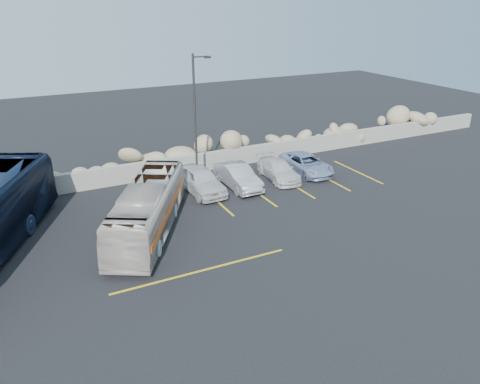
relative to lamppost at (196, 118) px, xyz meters
name	(u,v)px	position (x,y,z in m)	size (l,w,h in m)	color
ground	(225,267)	(-2.56, -9.50, -4.30)	(90.00, 90.00, 0.00)	black
seawall	(147,171)	(-2.56, 2.50, -3.70)	(60.00, 0.40, 1.20)	gray
riprap_pile	(141,155)	(-2.56, 3.70, -3.00)	(54.00, 2.80, 2.60)	#9A8665
parking_lines	(258,202)	(2.09, -3.93, -4.29)	(18.16, 9.36, 0.01)	gold
lamppost	(196,118)	(0.00, 0.00, 0.00)	(1.14, 0.18, 8.00)	#312E2C
vintage_bus	(148,209)	(-4.52, -4.70, -3.03)	(2.12, 9.06, 2.52)	beige
car_a	(201,180)	(-0.24, -1.03, -3.53)	(1.81, 4.51, 1.54)	silver
car_b	(238,176)	(2.11, -1.32, -3.59)	(1.49, 4.27, 1.41)	#A4A4A8
car_c	(278,170)	(5.10, -1.20, -3.70)	(1.67, 4.12, 1.20)	silver
car_d	(306,164)	(7.35, -1.04, -3.68)	(2.04, 4.43, 1.23)	#8192B8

